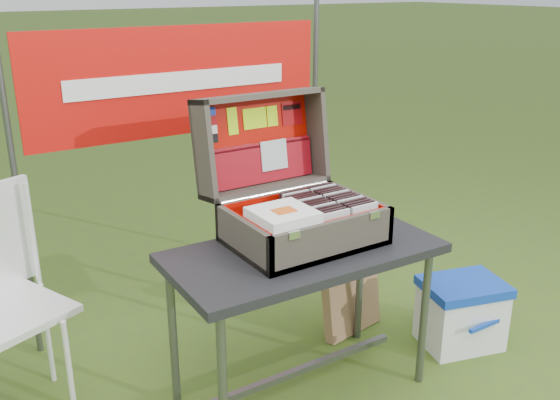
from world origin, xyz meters
TOP-DOWN VIEW (x-y plane):
  - table at (0.08, 0.10)m, footprint 1.16×0.60m
  - table_top at (0.08, 0.10)m, footprint 1.16×0.60m
  - table_leg_fl at (-0.44, -0.13)m, footprint 0.04×0.04m
  - table_leg_fr at (0.59, -0.13)m, footprint 0.04×0.04m
  - table_leg_bl at (-0.44, 0.32)m, footprint 0.04×0.04m
  - table_leg_br at (0.59, 0.32)m, footprint 0.04×0.04m
  - table_brace at (0.08, 0.10)m, footprint 1.00×0.03m
  - suitcase at (0.12, 0.21)m, footprint 0.62×0.60m
  - suitcase_base_bottom at (0.12, 0.15)m, footprint 0.62×0.44m
  - suitcase_base_wall_front at (0.12, -0.06)m, footprint 0.62×0.02m
  - suitcase_base_wall_back at (0.12, 0.36)m, footprint 0.62×0.02m
  - suitcase_base_wall_left at (-0.18, 0.15)m, footprint 0.02×0.44m
  - suitcase_base_wall_right at (0.41, 0.15)m, footprint 0.02×0.44m
  - suitcase_liner_floor at (0.12, 0.15)m, footprint 0.57×0.39m
  - suitcase_latch_left at (-0.08, -0.07)m, footprint 0.05×0.01m
  - suitcase_latch_right at (0.32, -0.07)m, footprint 0.05×0.01m
  - suitcase_hinge at (0.12, 0.37)m, footprint 0.56×0.02m
  - suitcase_lid_back at (0.12, 0.56)m, footprint 0.62×0.09m
  - suitcase_lid_rim_far at (0.12, 0.52)m, footprint 0.62×0.17m
  - suitcase_lid_rim_near at (0.12, 0.46)m, footprint 0.62×0.17m
  - suitcase_lid_rim_left at (-0.18, 0.49)m, footprint 0.02×0.23m
  - suitcase_lid_rim_right at (0.41, 0.49)m, footprint 0.02×0.23m
  - suitcase_lid_liner at (0.12, 0.54)m, footprint 0.57×0.06m
  - suitcase_liner_wall_front at (0.12, -0.04)m, footprint 0.57×0.01m
  - suitcase_liner_wall_back at (0.12, 0.35)m, footprint 0.57×0.01m
  - suitcase_liner_wall_left at (-0.16, 0.15)m, footprint 0.01×0.39m
  - suitcase_liner_wall_right at (0.40, 0.15)m, footprint 0.01×0.39m
  - suitcase_lid_pocket at (0.12, 0.51)m, footprint 0.55×0.06m
  - suitcase_pocket_edge at (0.12, 0.52)m, footprint 0.54×0.02m
  - suitcase_pocket_cd at (0.18, 0.50)m, footprint 0.14×0.03m
  - lid_sticker_cc_a at (-0.11, 0.56)m, footprint 0.06×0.01m
  - lid_sticker_cc_b at (-0.11, 0.55)m, footprint 0.06×0.01m
  - lid_sticker_cc_c at (-0.11, 0.55)m, footprint 0.06×0.01m
  - lid_sticker_cc_d at (-0.11, 0.54)m, footprint 0.06×0.01m
  - lid_card_neon_tall at (0.00, 0.55)m, footprint 0.05×0.02m
  - lid_card_neon_main at (0.12, 0.55)m, footprint 0.12×0.02m
  - lid_card_neon_small at (0.21, 0.55)m, footprint 0.06×0.02m
  - lid_sticker_band at (0.32, 0.55)m, footprint 0.11×0.02m
  - lid_sticker_band_bar at (0.32, 0.56)m, footprint 0.10×0.01m
  - cd_left_0 at (0.16, -0.02)m, footprint 0.14×0.01m
  - cd_left_1 at (0.16, 0.00)m, footprint 0.14×0.01m
  - cd_left_2 at (0.16, 0.03)m, footprint 0.14×0.01m
  - cd_left_3 at (0.16, 0.05)m, footprint 0.14×0.01m
  - cd_left_4 at (0.16, 0.08)m, footprint 0.14×0.01m
  - cd_left_5 at (0.16, 0.10)m, footprint 0.14×0.01m
  - cd_left_6 at (0.16, 0.13)m, footprint 0.14×0.01m
  - cd_left_7 at (0.16, 0.15)m, footprint 0.14×0.01m
  - cd_left_8 at (0.16, 0.17)m, footprint 0.14×0.01m
  - cd_left_9 at (0.16, 0.20)m, footprint 0.14×0.01m
  - cd_left_10 at (0.16, 0.22)m, footprint 0.14×0.01m
  - cd_left_11 at (0.16, 0.25)m, footprint 0.14×0.01m
  - cd_left_12 at (0.16, 0.27)m, footprint 0.14×0.01m
  - cd_left_13 at (0.16, 0.30)m, footprint 0.14×0.01m
  - cd_right_0 at (0.31, -0.02)m, footprint 0.14×0.01m
  - cd_right_1 at (0.31, 0.00)m, footprint 0.14×0.01m
  - cd_right_2 at (0.31, 0.03)m, footprint 0.14×0.01m
  - cd_right_3 at (0.31, 0.05)m, footprint 0.14×0.01m
  - cd_right_4 at (0.31, 0.08)m, footprint 0.14×0.01m
  - cd_right_5 at (0.31, 0.10)m, footprint 0.14×0.01m
  - cd_right_6 at (0.31, 0.13)m, footprint 0.14×0.01m
  - cd_right_7 at (0.31, 0.15)m, footprint 0.14×0.01m
  - cd_right_8 at (0.31, 0.17)m, footprint 0.14×0.01m
  - cd_right_9 at (0.31, 0.20)m, footprint 0.14×0.01m
  - cd_right_10 at (0.31, 0.22)m, footprint 0.14×0.01m
  - cd_right_11 at (0.31, 0.25)m, footprint 0.14×0.01m
  - cd_right_12 at (0.31, 0.27)m, footprint 0.14×0.01m
  - cd_right_13 at (0.31, 0.30)m, footprint 0.14×0.01m
  - songbook_0 at (-0.04, 0.07)m, footprint 0.23×0.23m
  - songbook_1 at (-0.04, 0.07)m, footprint 0.23×0.23m
  - songbook_2 at (-0.04, 0.07)m, footprint 0.23×0.23m
  - songbook_3 at (-0.04, 0.07)m, footprint 0.23×0.23m
  - songbook_4 at (-0.04, 0.07)m, footprint 0.23×0.23m
  - songbook_5 at (-0.04, 0.07)m, footprint 0.23×0.23m
  - songbook_6 at (-0.04, 0.07)m, footprint 0.23×0.23m
  - songbook_7 at (-0.04, 0.07)m, footprint 0.23×0.23m
  - songbook_graphic at (-0.04, 0.06)m, footprint 0.09×0.07m
  - cooler at (1.00, -0.01)m, footprint 0.47×0.40m
  - cooler_body at (1.00, -0.01)m, footprint 0.44×0.38m
  - cooler_lid at (1.00, -0.01)m, footprint 0.47×0.40m
  - cooler_handle at (1.00, -0.17)m, footprint 0.24×0.02m
  - chair at (-1.05, 0.61)m, footprint 0.60×0.63m
  - chair_seat at (-1.05, 0.61)m, footprint 0.58×0.58m
  - chair_leg_fr at (-0.86, 0.42)m, footprint 0.02×0.02m
  - chair_leg_br at (-0.86, 0.80)m, footprint 0.02×0.02m
  - chair_upright_right at (-0.86, 0.83)m, footprint 0.02×0.02m
  - cardboard_box at (0.61, 0.40)m, footprint 0.39×0.17m
  - banner_post_left at (-0.85, 1.10)m, footprint 0.03×0.03m
  - banner_post_right at (0.85, 1.10)m, footprint 0.03×0.03m
  - banner at (0.00, 1.09)m, footprint 1.60×0.02m
  - banner_text at (0.00, 1.08)m, footprint 1.20×0.00m

SIDE VIEW (x-z plane):
  - table_brace at x=0.08m, z-range 0.10..0.14m
  - cooler_body at x=1.00m, z-range 0.00..0.31m
  - cooler at x=1.00m, z-range 0.00..0.35m
  - cooler_handle at x=1.00m, z-range 0.18..0.20m
  - cardboard_box at x=0.61m, z-range 0.00..0.40m
  - chair_leg_fr at x=-0.86m, z-range 0.00..0.50m
  - chair_leg_br at x=-0.86m, z-range 0.00..0.50m
  - cooler_lid at x=1.00m, z-range 0.31..0.35m
  - table_leg_fl at x=-0.44m, z-range 0.00..0.68m
  - table_leg_fr at x=0.59m, z-range 0.00..0.68m
  - table_leg_bl at x=-0.44m, z-range 0.00..0.68m
  - table_leg_br at x=0.59m, z-range 0.00..0.68m
  - table at x=0.08m, z-range 0.00..0.72m
  - chair at x=-1.05m, z-range 0.00..0.99m
  - chair_seat at x=-1.05m, z-range 0.49..0.52m
  - table_top at x=0.08m, z-range 0.68..0.72m
  - suitcase_base_bottom at x=0.12m, z-range 0.72..0.74m
  - chair_upright_right at x=-0.86m, z-range 0.50..0.97m
  - suitcase_liner_floor at x=0.12m, z-range 0.74..0.75m
  - suitcase_base_wall_front at x=0.12m, z-range 0.72..0.88m
  - suitcase_base_wall_back at x=0.12m, z-range 0.72..0.88m
  - suitcase_base_wall_left at x=-0.18m, z-range 0.72..0.88m
  - suitcase_base_wall_right at x=0.41m, z-range 0.72..0.88m
  - suitcase_liner_wall_front at x=0.12m, z-range 0.74..0.88m
  - suitcase_liner_wall_back at x=0.12m, z-range 0.74..0.88m
  - suitcase_liner_wall_left at x=-0.16m, z-range 0.74..0.88m
  - suitcase_liner_wall_right at x=0.40m, z-range 0.74..0.88m
  - cd_left_0 at x=0.16m, z-range 0.75..0.91m
  - cd_left_1 at x=0.16m, z-range 0.75..0.91m
  - cd_left_2 at x=0.16m, z-range 0.75..0.91m
  - cd_left_3 at x=0.16m, z-range 0.75..0.91m
  - cd_left_4 at x=0.16m, z-range 0.75..0.91m
  - cd_left_5 at x=0.16m, z-range 0.75..0.91m
  - cd_left_6 at x=0.16m, z-range 0.75..0.91m
  - cd_left_7 at x=0.16m, z-range 0.75..0.91m
  - cd_left_8 at x=0.16m, z-range 0.75..0.91m
  - cd_left_9 at x=0.16m, z-range 0.75..0.91m
  - cd_left_10 at x=0.16m, z-range 0.75..0.91m
  - cd_left_11 at x=0.16m, z-range 0.75..0.91m
  - cd_left_12 at x=0.16m, z-range 0.75..0.91m
  - cd_left_13 at x=0.16m, z-range 0.75..0.91m
  - cd_right_0 at x=0.31m, z-range 0.75..0.91m
  - cd_right_1 at x=0.31m, z-range 0.75..0.91m
  - cd_right_2 at x=0.31m, z-range 0.75..0.91m
  - cd_right_3 at x=0.31m, z-range 0.75..0.91m
  - cd_right_4 at x=0.31m, z-range 0.75..0.91m
  - cd_right_5 at x=0.31m, z-range 0.75..0.91m
  - cd_right_6 at x=0.31m, z-range 0.75..0.91m
  - cd_right_7 at x=0.31m, z-range 0.75..0.91m
  - cd_right_8 at x=0.31m, z-range 0.75..0.91m
  - cd_right_9 at x=0.31m, z-range 0.75..0.91m
  - cd_right_10 at x=0.31m, z-range 0.75..0.91m
  - cd_right_11 at x=0.31m, z-range 0.75..0.91m
  - cd_right_12 at x=0.31m, z-range 0.75..0.91m
  - cd_right_13 at x=0.31m, z-range 0.75..0.91m
  - banner_post_left at x=-0.85m, z-range 0.00..1.70m
  - banner_post_right at x=0.85m, z-range 0.00..1.70m
  - suitcase_latch_left at x=-0.08m, z-range 0.86..0.89m
  - suitcase_latch_right at x=0.32m, z-range 0.86..0.89m
  - suitcase_lid_rim_near at x=0.12m, z-range 0.86..0.91m
  - suitcase_hinge at x=0.12m, z-range 0.88..0.89m
  - songbook_0 at x=-0.04m, z-range 0.88..0.89m
  - songbook_1 at x=-0.04m, z-range 0.89..0.89m
  - songbook_2 at x=-0.04m, z-range 0.89..0.90m
  - songbook_3 at x=-0.04m, z-range 0.90..0.90m
  - songbook_4 at x=-0.04m, z-range 0.90..0.91m
  - songbook_5 at x=-0.04m, z-range 0.91..0.91m
  - songbook_6 at x=-0.04m, z-range 0.91..0.92m
  - songbook_7 at x=-0.04m, z-range 0.92..0.92m
  - songbook_graphic at x=-0.04m, z-range 0.93..0.93m
  - suitcase_lid_pocket at x=0.12m, z-range 0.89..1.07m
  - suitcase at x=0.12m, z-range 0.72..1.31m
  - suitcase_pocket_cd at x=0.18m, z-range 0.95..1.09m
  - suitcase_pocket_edge at x=0.12m, z-range 1.06..1.08m
  - suitcase_lid_back at x=0.12m, z-range 0.86..1.30m
  - suitcase_lid_liner at x=0.12m, z-range 0.89..1.28m
  - suitcase_lid_rim_left at x=-0.18m, z-range 0.86..1.32m
  - suitcase_lid_rim_right at x=0.41m, z-range 0.86..1.32m
  - lid_sticker_cc_d at x=-0.11m, z-range 1.11..1.14m
  - lid_sticker_cc_c at x=-0.11m, z-range 1.15..1.18m
  - lid_card_neon_tall at x=0.00m, z-range 1.13..1.25m
  - lid_card_neon_main at x=0.12m, z-range 1.14..1.24m
  - lid_card_neon_small at x=0.21m, z-range 1.14..1.24m
  - lid_sticker_band at x=0.32m, z-range 1.13..1.24m
  - lid_sticker_cc_b at x=-0.11m, z-range 1.19..1.22m
  - lid_sticker_band_bar at x=0.32m, z-range 1.21..1.23m
  - lid_sticker_cc_a at x=-0.11m, z-range 1.22..1.26m
  - suitcase_lid_rim_far at x=0.12m, z-range 1.27..1.32m
  - banner at x=0.00m, z-range 1.02..1.58m
  - banner_text at x=0.00m, z-range 1.25..1.35m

